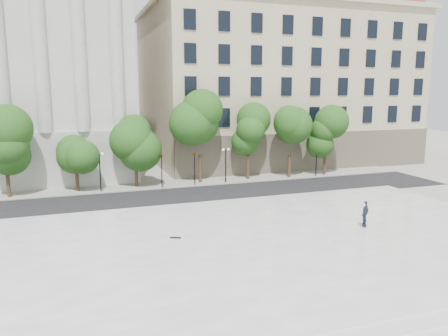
% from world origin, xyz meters
% --- Properties ---
extents(ground, '(160.00, 160.00, 0.00)m').
position_xyz_m(ground, '(0.00, 0.00, 0.00)').
color(ground, '#AAA9A1').
rests_on(ground, ground).
extents(plaza, '(44.00, 22.00, 0.45)m').
position_xyz_m(plaza, '(0.00, 3.00, 0.23)').
color(plaza, white).
rests_on(plaza, ground).
extents(street, '(60.00, 8.00, 0.02)m').
position_xyz_m(street, '(0.00, 18.00, 0.01)').
color(street, black).
rests_on(street, ground).
extents(far_sidewalk, '(60.00, 4.00, 0.12)m').
position_xyz_m(far_sidewalk, '(0.00, 24.00, 0.06)').
color(far_sidewalk, '#ABA89E').
rests_on(far_sidewalk, ground).
extents(building_east, '(36.00, 26.15, 23.00)m').
position_xyz_m(building_east, '(20.00, 38.91, 11.14)').
color(building_east, '#C3B595').
rests_on(building_east, ground).
extents(traffic_light_west, '(0.35, 1.64, 4.16)m').
position_xyz_m(traffic_light_west, '(-0.23, 22.30, 3.65)').
color(traffic_light_west, black).
rests_on(traffic_light_west, ground).
extents(traffic_light_east, '(0.41, 1.57, 4.12)m').
position_xyz_m(traffic_light_east, '(3.35, 22.30, 3.61)').
color(traffic_light_east, black).
rests_on(traffic_light_east, ground).
extents(person_lying, '(1.72, 1.91, 0.52)m').
position_xyz_m(person_lying, '(10.79, 3.08, 0.71)').
color(person_lying, black).
rests_on(person_lying, plaza).
extents(skateboard, '(0.73, 0.46, 0.07)m').
position_xyz_m(skateboard, '(-2.72, 5.22, 0.49)').
color(skateboard, black).
rests_on(skateboard, plaza).
extents(street_trees, '(46.59, 5.21, 8.19)m').
position_xyz_m(street_trees, '(-1.82, 23.47, 5.23)').
color(street_trees, '#382619').
rests_on(street_trees, ground).
extents(lamp_posts, '(36.56, 0.28, 4.22)m').
position_xyz_m(lamp_posts, '(0.55, 22.60, 2.84)').
color(lamp_posts, black).
rests_on(lamp_posts, ground).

